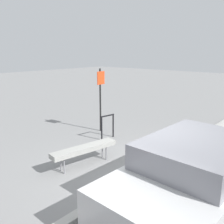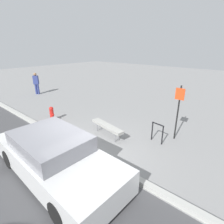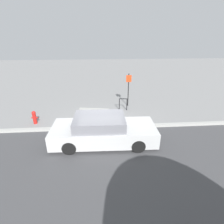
{
  "view_description": "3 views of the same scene",
  "coord_description": "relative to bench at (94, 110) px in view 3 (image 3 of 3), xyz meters",
  "views": [
    {
      "loc": [
        -4.43,
        -2.99,
        2.91
      ],
      "look_at": [
        0.97,
        1.74,
        1.14
      ],
      "focal_mm": 40.0,
      "sensor_mm": 36.0,
      "label": 1
    },
    {
      "loc": [
        4.26,
        -3.56,
        3.71
      ],
      "look_at": [
        -0.3,
        1.73,
        1.07
      ],
      "focal_mm": 28.0,
      "sensor_mm": 36.0,
      "label": 2
    },
    {
      "loc": [
        -0.04,
        -8.35,
        4.62
      ],
      "look_at": [
        0.59,
        0.04,
        0.92
      ],
      "focal_mm": 28.0,
      "sensor_mm": 36.0,
      "label": 3
    }
  ],
  "objects": [
    {
      "name": "road_strip",
      "position": [
        0.39,
        -6.65,
        -0.45
      ],
      "size": [
        60.0,
        10.0,
        0.01
      ],
      "color": "#424244",
      "rests_on": "ground_plane"
    },
    {
      "name": "fire_hydrant",
      "position": [
        -3.35,
        -0.65,
        -0.04
      ],
      "size": [
        0.36,
        0.22,
        0.77
      ],
      "color": "red",
      "rests_on": "ground_plane"
    },
    {
      "name": "sign_post",
      "position": [
        2.35,
        1.67,
        0.94
      ],
      "size": [
        0.36,
        0.08,
        2.3
      ],
      "color": "black",
      "rests_on": "ground_plane"
    },
    {
      "name": "bench",
      "position": [
        0.0,
        0.0,
        0.0
      ],
      "size": [
        1.86,
        0.63,
        0.52
      ],
      "rotation": [
        0.0,
        0.0,
        -0.17
      ],
      "color": "gray",
      "rests_on": "ground_plane"
    },
    {
      "name": "parked_car_near",
      "position": [
        0.46,
        -2.83,
        0.17
      ],
      "size": [
        4.77,
        2.0,
        1.31
      ],
      "rotation": [
        0.0,
        0.0,
        -0.03
      ],
      "color": "black",
      "rests_on": "ground_plane"
    },
    {
      "name": "ground_plane",
      "position": [
        0.39,
        -1.5,
        -0.45
      ],
      "size": [
        60.0,
        60.0,
        0.0
      ],
      "primitive_type": "plane",
      "color": "gray"
    },
    {
      "name": "curb",
      "position": [
        0.39,
        -1.5,
        -0.38
      ],
      "size": [
        60.0,
        0.2,
        0.13
      ],
      "color": "#A8A8A3",
      "rests_on": "ground_plane"
    },
    {
      "name": "bike_rack",
      "position": [
        1.91,
        0.93,
        0.05
      ],
      "size": [
        0.55,
        0.13,
        0.83
      ],
      "rotation": [
        0.0,
        0.0,
        -0.15
      ],
      "color": "black",
      "rests_on": "ground_plane"
    }
  ]
}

